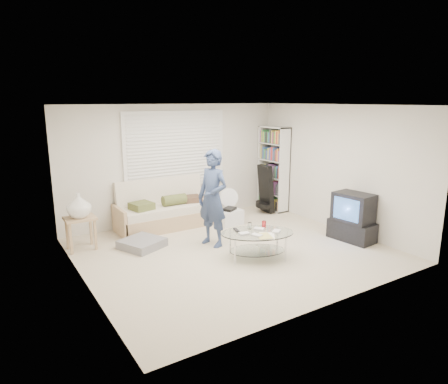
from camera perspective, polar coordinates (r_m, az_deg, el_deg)
ground at (r=7.09m, az=1.22°, el=-8.35°), size 5.00×5.00×0.00m
room_shell at (r=7.07m, az=-0.86°, el=5.28°), size 5.02×4.52×2.51m
window_blinds at (r=8.58m, az=-6.87°, el=6.03°), size 2.32×0.08×1.62m
futon_sofa at (r=8.35m, az=-8.35°, el=-2.77°), size 2.04×0.82×0.99m
grey_floor_pillow at (r=7.35m, az=-11.63°, el=-7.20°), size 0.87×0.87×0.15m
side_table at (r=7.35m, az=-20.01°, el=-2.14°), size 0.52×0.42×1.02m
bookshelf at (r=9.55m, az=7.04°, el=3.33°), size 0.31×0.83×1.98m
guitar_case at (r=9.28m, az=5.96°, el=-0.04°), size 0.40×0.41×1.11m
floor_fan at (r=8.75m, az=0.52°, el=-1.31°), size 0.44×0.29×0.71m
storage_bin at (r=8.46m, az=0.77°, el=-3.57°), size 0.55×0.40×0.37m
tv_unit at (r=7.83m, az=17.89°, el=-3.50°), size 0.53×0.87×0.91m
coffee_table at (r=6.67m, az=4.81°, el=-6.45°), size 1.42×1.19×0.57m
standing_person at (r=7.11m, az=-1.63°, el=-0.90°), size 0.59×0.73×1.75m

